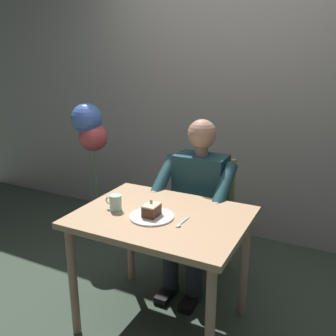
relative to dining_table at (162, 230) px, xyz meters
The scene contains 10 objects.
ground_plane 0.64m from the dining_table, ahead, with size 14.00×14.00×0.00m, color #384739.
cafe_rear_panel 1.70m from the dining_table, 90.00° to the right, with size 6.40×0.12×3.00m, color #A79D99.
dining_table is the anchor object (origin of this frame).
chair 0.71m from the dining_table, 90.00° to the right, with size 0.42×0.42×0.88m.
seated_person 0.52m from the dining_table, 90.00° to the right, with size 0.53×0.58×1.20m.
dessert_plate 0.12m from the dining_table, 60.21° to the left, with size 0.25×0.25×0.01m, color white.
cake_slice 0.16m from the dining_table, 59.98° to the left, with size 0.08×0.10×0.09m.
coffee_cup 0.32m from the dining_table, 13.71° to the left, with size 0.11×0.07×0.09m.
dessert_spoon 0.19m from the dining_table, 157.06° to the left, with size 0.03×0.14×0.01m.
balloon_display 1.31m from the dining_table, 34.18° to the right, with size 0.29×0.27×1.24m.
Camera 1 is at (-0.90, 1.71, 1.61)m, focal length 39.27 mm.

